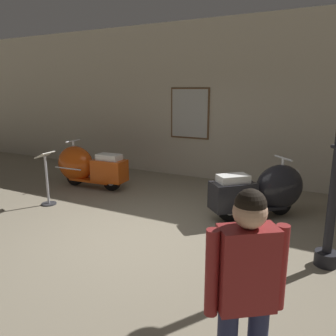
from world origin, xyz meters
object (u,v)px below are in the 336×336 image
scooter_0 (86,166)px  visitor_0 (245,289)px  info_stanchion (47,183)px  scooter_1 (265,190)px

scooter_0 → visitor_0: visitor_0 is taller
info_stanchion → scooter_0: bearing=97.2°
visitor_0 → info_stanchion: bearing=24.8°
scooter_0 → scooter_1: scooter_0 is taller
scooter_0 → info_stanchion: size_ratio=1.69×
scooter_0 → visitor_0: bearing=137.6°
scooter_0 → info_stanchion: (0.16, -1.26, -0.05)m
scooter_0 → scooter_1: (3.96, 0.03, -0.01)m
scooter_1 → info_stanchion: (-3.80, -1.29, -0.05)m
scooter_1 → visitor_0: 3.78m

